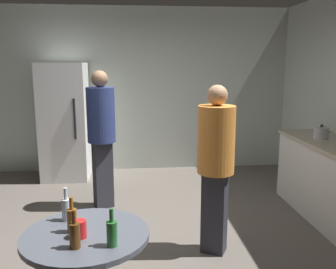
{
  "coord_description": "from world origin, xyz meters",
  "views": [
    {
      "loc": [
        0.01,
        -3.5,
        1.77
      ],
      "look_at": [
        0.36,
        0.24,
        1.05
      ],
      "focal_mm": 38.83,
      "sensor_mm": 36.0,
      "label": 1
    }
  ],
  "objects_px": {
    "beer_bottle_clear": "(66,209)",
    "kettle": "(321,133)",
    "foreground_table": "(86,248)",
    "beer_bottle_brown": "(75,234)",
    "plastic_cup_red": "(80,229)",
    "beer_bottle_amber": "(72,219)",
    "refrigerator": "(65,122)",
    "beer_bottle_green": "(112,233)",
    "person_in_navy_shirt": "(101,129)",
    "person_in_orange_shirt": "(216,157)"
  },
  "relations": [
    {
      "from": "foreground_table",
      "to": "beer_bottle_green",
      "type": "distance_m",
      "value": 0.32
    },
    {
      "from": "kettle",
      "to": "person_in_navy_shirt",
      "type": "distance_m",
      "value": 2.65
    },
    {
      "from": "beer_bottle_brown",
      "to": "person_in_orange_shirt",
      "type": "xyz_separation_m",
      "value": [
        1.09,
        1.21,
        0.11
      ]
    },
    {
      "from": "beer_bottle_green",
      "to": "person_in_orange_shirt",
      "type": "distance_m",
      "value": 1.5
    },
    {
      "from": "refrigerator",
      "to": "person_in_orange_shirt",
      "type": "height_order",
      "value": "refrigerator"
    },
    {
      "from": "refrigerator",
      "to": "foreground_table",
      "type": "height_order",
      "value": "refrigerator"
    },
    {
      "from": "refrigerator",
      "to": "kettle",
      "type": "height_order",
      "value": "refrigerator"
    },
    {
      "from": "foreground_table",
      "to": "beer_bottle_brown",
      "type": "bearing_deg",
      "value": -100.44
    },
    {
      "from": "refrigerator",
      "to": "person_in_orange_shirt",
      "type": "bearing_deg",
      "value": -54.1
    },
    {
      "from": "beer_bottle_brown",
      "to": "beer_bottle_clear",
      "type": "bearing_deg",
      "value": 106.45
    },
    {
      "from": "refrigerator",
      "to": "kettle",
      "type": "relative_size",
      "value": 7.38
    },
    {
      "from": "person_in_orange_shirt",
      "to": "person_in_navy_shirt",
      "type": "bearing_deg",
      "value": -109.06
    },
    {
      "from": "beer_bottle_green",
      "to": "beer_bottle_amber",
      "type": "bearing_deg",
      "value": 141.63
    },
    {
      "from": "beer_bottle_amber",
      "to": "person_in_orange_shirt",
      "type": "relative_size",
      "value": 0.14
    },
    {
      "from": "beer_bottle_brown",
      "to": "person_in_navy_shirt",
      "type": "height_order",
      "value": "person_in_navy_shirt"
    },
    {
      "from": "beer_bottle_brown",
      "to": "plastic_cup_red",
      "type": "height_order",
      "value": "beer_bottle_brown"
    },
    {
      "from": "beer_bottle_brown",
      "to": "beer_bottle_clear",
      "type": "distance_m",
      "value": 0.41
    },
    {
      "from": "beer_bottle_clear",
      "to": "person_in_navy_shirt",
      "type": "height_order",
      "value": "person_in_navy_shirt"
    },
    {
      "from": "beer_bottle_clear",
      "to": "plastic_cup_red",
      "type": "xyz_separation_m",
      "value": [
        0.13,
        -0.26,
        -0.03
      ]
    },
    {
      "from": "kettle",
      "to": "beer_bottle_green",
      "type": "xyz_separation_m",
      "value": [
        -2.36,
        -2.08,
        -0.15
      ]
    },
    {
      "from": "refrigerator",
      "to": "beer_bottle_green",
      "type": "relative_size",
      "value": 7.83
    },
    {
      "from": "foreground_table",
      "to": "beer_bottle_clear",
      "type": "distance_m",
      "value": 0.31
    },
    {
      "from": "refrigerator",
      "to": "person_in_orange_shirt",
      "type": "distance_m",
      "value": 3.11
    },
    {
      "from": "beer_bottle_clear",
      "to": "kettle",
      "type": "bearing_deg",
      "value": 32.29
    },
    {
      "from": "beer_bottle_green",
      "to": "beer_bottle_clear",
      "type": "height_order",
      "value": "same"
    },
    {
      "from": "beer_bottle_green",
      "to": "refrigerator",
      "type": "bearing_deg",
      "value": 104.12
    },
    {
      "from": "foreground_table",
      "to": "beer_bottle_amber",
      "type": "height_order",
      "value": "beer_bottle_amber"
    },
    {
      "from": "beer_bottle_brown",
      "to": "beer_bottle_green",
      "type": "distance_m",
      "value": 0.21
    },
    {
      "from": "person_in_navy_shirt",
      "to": "plastic_cup_red",
      "type": "bearing_deg",
      "value": -20.54
    },
    {
      "from": "person_in_navy_shirt",
      "to": "kettle",
      "type": "bearing_deg",
      "value": 60.21
    },
    {
      "from": "beer_bottle_brown",
      "to": "person_in_navy_shirt",
      "type": "xyz_separation_m",
      "value": [
        -0.05,
        2.44,
        0.18
      ]
    },
    {
      "from": "kettle",
      "to": "plastic_cup_red",
      "type": "height_order",
      "value": "kettle"
    },
    {
      "from": "refrigerator",
      "to": "plastic_cup_red",
      "type": "xyz_separation_m",
      "value": [
        0.74,
        -3.6,
        -0.11
      ]
    },
    {
      "from": "kettle",
      "to": "beer_bottle_amber",
      "type": "distance_m",
      "value": 3.23
    },
    {
      "from": "kettle",
      "to": "refrigerator",
      "type": "bearing_deg",
      "value": 153.55
    },
    {
      "from": "beer_bottle_brown",
      "to": "plastic_cup_red",
      "type": "xyz_separation_m",
      "value": [
        0.01,
        0.13,
        -0.03
      ]
    },
    {
      "from": "refrigerator",
      "to": "plastic_cup_red",
      "type": "bearing_deg",
      "value": -78.43
    },
    {
      "from": "beer_bottle_green",
      "to": "kettle",
      "type": "bearing_deg",
      "value": 41.44
    },
    {
      "from": "kettle",
      "to": "beer_bottle_clear",
      "type": "distance_m",
      "value": 3.18
    },
    {
      "from": "beer_bottle_clear",
      "to": "beer_bottle_brown",
      "type": "bearing_deg",
      "value": -73.55
    },
    {
      "from": "kettle",
      "to": "beer_bottle_brown",
      "type": "bearing_deg",
      "value": -140.93
    },
    {
      "from": "beer_bottle_green",
      "to": "person_in_orange_shirt",
      "type": "xyz_separation_m",
      "value": [
        0.88,
        1.21,
        0.11
      ]
    },
    {
      "from": "refrigerator",
      "to": "beer_bottle_green",
      "type": "xyz_separation_m",
      "value": [
        0.94,
        -3.73,
        -0.08
      ]
    },
    {
      "from": "beer_bottle_brown",
      "to": "beer_bottle_clear",
      "type": "relative_size",
      "value": 1.0
    },
    {
      "from": "beer_bottle_amber",
      "to": "beer_bottle_brown",
      "type": "distance_m",
      "value": 0.21
    },
    {
      "from": "beer_bottle_clear",
      "to": "plastic_cup_red",
      "type": "bearing_deg",
      "value": -64.43
    },
    {
      "from": "beer_bottle_green",
      "to": "person_in_orange_shirt",
      "type": "height_order",
      "value": "person_in_orange_shirt"
    },
    {
      "from": "person_in_navy_shirt",
      "to": "foreground_table",
      "type": "bearing_deg",
      "value": -19.89
    },
    {
      "from": "refrigerator",
      "to": "beer_bottle_amber",
      "type": "distance_m",
      "value": 3.59
    },
    {
      "from": "beer_bottle_green",
      "to": "beer_bottle_clear",
      "type": "relative_size",
      "value": 1.0
    }
  ]
}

